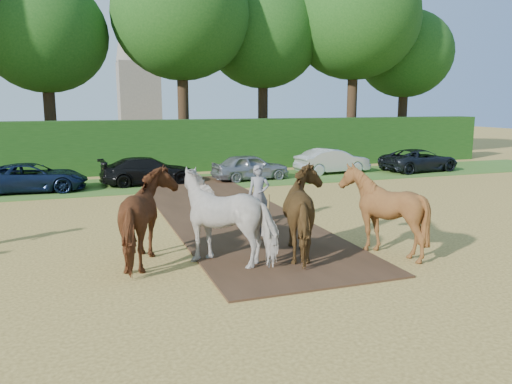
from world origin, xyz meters
name	(u,v)px	position (x,y,z in m)	size (l,w,h in m)	color
ground	(241,275)	(0.00, 0.00, 0.00)	(120.00, 120.00, 0.00)	gold
earth_strip	(222,210)	(1.50, 7.00, 0.03)	(4.50, 17.00, 0.05)	#472D1C
grass_verge	(155,184)	(0.00, 14.00, 0.01)	(50.00, 5.00, 0.03)	#38601E
hedgerow	(143,147)	(0.00, 18.50, 1.50)	(46.00, 1.60, 3.00)	#14380F
plough_team	(270,214)	(1.14, 1.09, 1.17)	(8.14, 5.82, 2.35)	brown
parked_cars	(169,170)	(0.70, 13.90, 0.67)	(35.69, 3.20, 1.42)	#A3A7AA
treeline	(102,18)	(-1.69, 21.69, 8.97)	(48.70, 10.60, 14.21)	#382616
church	(136,22)	(4.00, 55.00, 13.73)	(5.20, 5.20, 27.00)	slate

